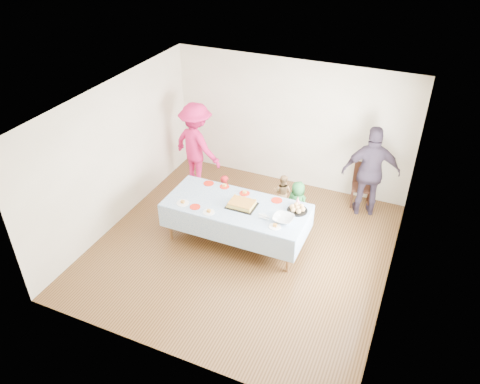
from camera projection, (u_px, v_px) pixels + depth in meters
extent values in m
plane|color=#402912|center=(242.00, 247.00, 8.36)|extent=(5.00, 5.00, 0.00)
cube|color=#C0B59D|center=(291.00, 124.00, 9.54)|extent=(5.00, 0.04, 2.70)
cube|color=#C0B59D|center=(161.00, 283.00, 5.71)|extent=(5.00, 0.04, 2.70)
cube|color=#C0B59D|center=(116.00, 154.00, 8.46)|extent=(0.04, 5.00, 2.70)
cube|color=#C0B59D|center=(400.00, 220.00, 6.79)|extent=(0.04, 5.00, 2.70)
cube|color=white|center=(243.00, 106.00, 6.89)|extent=(5.00, 5.00, 0.04)
cube|color=#472B16|center=(402.00, 204.00, 6.87)|extent=(0.03, 1.75, 1.35)
cylinder|color=brown|center=(170.00, 222.00, 8.39)|extent=(0.06, 0.06, 0.73)
cylinder|color=brown|center=(288.00, 255.00, 7.64)|extent=(0.06, 0.06, 0.73)
cylinder|color=brown|center=(192.00, 198.00, 9.04)|extent=(0.06, 0.06, 0.73)
cylinder|color=brown|center=(304.00, 226.00, 8.29)|extent=(0.06, 0.06, 0.73)
cube|color=brown|center=(236.00, 206.00, 8.13)|extent=(2.40, 1.00, 0.04)
cube|color=white|center=(236.00, 205.00, 8.12)|extent=(2.50, 1.10, 0.01)
cube|color=black|center=(242.00, 206.00, 8.08)|extent=(0.50, 0.38, 0.01)
cube|color=#E9CC58|center=(242.00, 204.00, 8.06)|extent=(0.42, 0.32, 0.06)
cube|color=#AC5C27|center=(242.00, 202.00, 8.04)|extent=(0.42, 0.32, 0.01)
cylinder|color=black|center=(297.00, 210.00, 7.96)|extent=(0.35, 0.35, 0.02)
sphere|color=#E4B96F|center=(303.00, 209.00, 7.90)|extent=(0.09, 0.09, 0.09)
sphere|color=#E4B96F|center=(301.00, 206.00, 7.98)|extent=(0.09, 0.09, 0.09)
sphere|color=#E4B96F|center=(296.00, 205.00, 8.01)|extent=(0.09, 0.09, 0.09)
sphere|color=#E4B96F|center=(292.00, 207.00, 7.96)|extent=(0.09, 0.09, 0.09)
sphere|color=#E4B96F|center=(293.00, 210.00, 7.88)|extent=(0.09, 0.09, 0.09)
sphere|color=#E4B96F|center=(299.00, 211.00, 7.85)|extent=(0.09, 0.09, 0.09)
sphere|color=#E4B96F|center=(297.00, 208.00, 7.93)|extent=(0.09, 0.09, 0.09)
imported|color=silver|center=(283.00, 219.00, 7.70)|extent=(0.35, 0.35, 0.08)
cone|color=silver|center=(298.00, 201.00, 8.05)|extent=(0.11, 0.11, 0.19)
cylinder|color=red|center=(209.00, 183.00, 8.69)|extent=(0.20, 0.20, 0.01)
cylinder|color=red|center=(225.00, 187.00, 8.60)|extent=(0.18, 0.18, 0.01)
cylinder|color=red|center=(245.00, 193.00, 8.41)|extent=(0.19, 0.19, 0.01)
cylinder|color=red|center=(277.00, 200.00, 8.22)|extent=(0.20, 0.20, 0.01)
cylinder|color=red|center=(195.00, 207.00, 8.05)|extent=(0.19, 0.19, 0.01)
cylinder|color=white|center=(183.00, 203.00, 8.15)|extent=(0.22, 0.22, 0.01)
cylinder|color=white|center=(209.00, 212.00, 7.92)|extent=(0.20, 0.20, 0.01)
cylinder|color=white|center=(275.00, 227.00, 7.58)|extent=(0.20, 0.20, 0.01)
cylinder|color=black|center=(352.00, 200.00, 9.29)|extent=(0.03, 0.03, 0.39)
cylinder|color=black|center=(368.00, 202.00, 9.23)|extent=(0.03, 0.03, 0.39)
cylinder|color=black|center=(352.00, 191.00, 9.56)|extent=(0.03, 0.03, 0.39)
cylinder|color=black|center=(369.00, 193.00, 9.50)|extent=(0.03, 0.03, 0.39)
cube|color=black|center=(362.00, 187.00, 9.28)|extent=(0.44, 0.44, 0.05)
cube|color=black|center=(364.00, 172.00, 9.29)|extent=(0.38, 0.10, 0.46)
imported|color=red|center=(225.00, 194.00, 9.08)|extent=(0.36, 0.30, 0.82)
imported|color=#246D31|center=(297.00, 204.00, 8.70)|extent=(0.52, 0.42, 0.92)
imported|color=tan|center=(282.00, 192.00, 9.17)|extent=(0.39, 0.31, 0.77)
imported|color=#CC1959|center=(197.00, 145.00, 9.69)|extent=(1.34, 1.00, 1.84)
imported|color=#362B3B|center=(371.00, 172.00, 8.77)|extent=(1.16, 0.74, 1.84)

